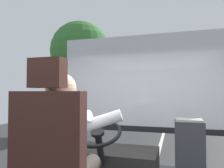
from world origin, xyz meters
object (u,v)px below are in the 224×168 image
Objects in this scene: fare_box at (190,160)px; bus_driver at (64,144)px; parked_car_red at (221,107)px; parked_car_green at (209,103)px; steering_console at (110,165)px.

bus_driver is at bearing -133.25° from fare_box.
bus_driver is 0.98× the size of fare_box.
parked_car_red is (3.23, 15.73, -0.46)m from fare_box.
bus_driver is 22.10m from parked_car_green.
bus_driver reaches higher than parked_car_green.
parked_car_red reaches higher than parked_car_green.
parked_car_red is 1.11× the size of parked_car_green.
bus_driver reaches higher than fare_box.
bus_driver is 0.71× the size of steering_console.
fare_box reaches higher than parked_car_green.
parked_car_green is at bearing 79.18° from steering_console.
bus_driver is 0.18× the size of parked_car_red.
steering_console is at bearing -104.76° from parked_car_red.
fare_box is at bearing -9.37° from steering_console.
steering_console is 0.26× the size of parked_car_red.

